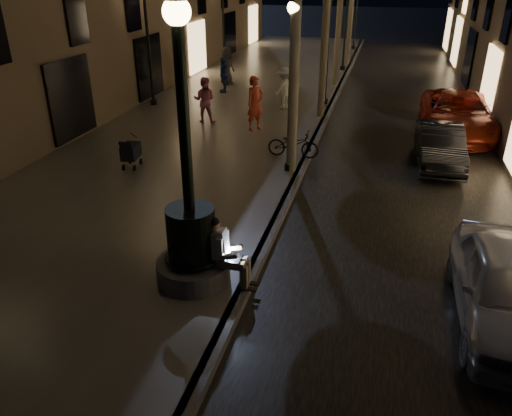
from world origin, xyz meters
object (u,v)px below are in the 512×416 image
(lamp_left_b, at_px, (147,30))
(lamp_left_c, at_px, (223,10))
(fountain_lamppost, at_px, (191,232))
(lamp_curb_a, at_px, (292,64))
(car_second, at_px, (440,146))
(lamp_curb_b, at_px, (329,30))
(seated_man_laptop, at_px, (223,250))
(stroller, at_px, (131,152))
(pedestrian_pink, at_px, (205,100))
(pedestrian_white, at_px, (284,88))
(car_third, at_px, (457,114))
(bicycle, at_px, (293,144))
(pedestrian_dark, at_px, (227,66))
(car_front, at_px, (506,288))
(lamp_curb_c, at_px, (347,13))
(pedestrian_blue, at_px, (223,75))
(pedestrian_red, at_px, (255,104))
(lamp_curb_d, at_px, (357,3))

(lamp_left_b, height_order, lamp_left_c, same)
(fountain_lamppost, distance_m, lamp_curb_a, 6.37)
(lamp_left_c, xyz_separation_m, car_second, (11.40, -13.89, -2.63))
(lamp_curb_b, xyz_separation_m, car_second, (4.30, -5.89, -2.63))
(seated_man_laptop, distance_m, stroller, 6.72)
(lamp_curb_b, distance_m, lamp_left_c, 10.70)
(fountain_lamppost, bearing_deg, car_second, 58.33)
(pedestrian_pink, relative_size, pedestrian_white, 1.00)
(lamp_left_c, height_order, car_third, lamp_left_c)
(fountain_lamppost, bearing_deg, car_third, 63.26)
(bicycle, bearing_deg, pedestrian_dark, 28.80)
(lamp_curb_b, xyz_separation_m, car_front, (4.84, -13.61, -2.56))
(fountain_lamppost, relative_size, pedestrian_white, 3.06)
(lamp_left_c, xyz_separation_m, stroller, (2.55, -16.98, -2.53))
(fountain_lamppost, distance_m, pedestrian_white, 12.79)
(car_front, relative_size, car_third, 0.74)
(lamp_curb_c, bearing_deg, bicycle, -90.38)
(car_front, bearing_deg, car_second, 93.77)
(lamp_curb_a, distance_m, lamp_curb_c, 16.00)
(pedestrian_blue, relative_size, pedestrian_dark, 0.89)
(lamp_left_b, relative_size, lamp_left_c, 1.00)
(lamp_curb_b, height_order, car_second, lamp_curb_b)
(lamp_curb_b, bearing_deg, car_third, -25.71)
(lamp_curb_a, xyz_separation_m, pedestrian_red, (-1.96, 3.57, -2.07))
(lamp_left_c, xyz_separation_m, pedestrian_blue, (2.21, -7.00, -2.23))
(lamp_left_c, relative_size, stroller, 4.79)
(lamp_curb_c, distance_m, lamp_left_c, 7.10)
(car_front, bearing_deg, lamp_curb_d, 99.03)
(lamp_curb_c, relative_size, pedestrian_red, 2.48)
(lamp_curb_a, distance_m, lamp_left_c, 17.50)
(seated_man_laptop, distance_m, pedestrian_red, 9.76)
(lamp_left_b, distance_m, pedestrian_red, 6.05)
(lamp_curb_d, height_order, pedestrian_red, lamp_curb_d)
(pedestrian_pink, bearing_deg, lamp_curb_b, -142.72)
(lamp_curb_d, bearing_deg, car_third, -74.52)
(fountain_lamppost, bearing_deg, car_front, 4.01)
(lamp_curb_b, height_order, pedestrian_blue, lamp_curb_b)
(pedestrian_blue, bearing_deg, lamp_left_c, 171.55)
(fountain_lamppost, distance_m, lamp_curb_b, 14.16)
(lamp_curb_c, relative_size, lamp_curb_d, 1.00)
(lamp_curb_b, xyz_separation_m, pedestrian_dark, (-5.27, 2.74, -2.13))
(pedestrian_pink, relative_size, bicycle, 1.07)
(car_front, bearing_deg, lamp_curb_a, 130.54)
(pedestrian_blue, bearing_deg, lamp_curb_b, 52.45)
(pedestrian_pink, xyz_separation_m, pedestrian_dark, (-1.21, 6.66, 0.06))
(lamp_left_c, height_order, pedestrian_dark, lamp_left_c)
(lamp_curb_a, height_order, bicycle, lamp_curb_a)
(stroller, bearing_deg, bicycle, 17.95)
(fountain_lamppost, relative_size, car_third, 0.97)
(pedestrian_white, bearing_deg, pedestrian_dark, -110.66)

